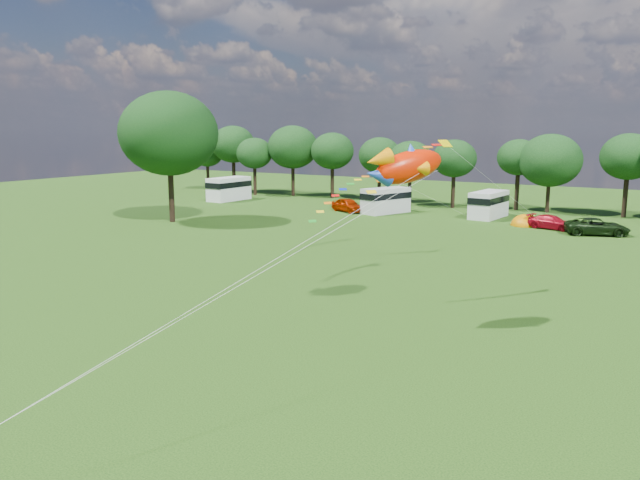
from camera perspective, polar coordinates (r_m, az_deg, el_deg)
The scene contains 13 objects.
ground_plane at distance 26.54m, azimuth -9.16°, elevation -11.20°, with size 180.00×180.00×0.00m, color black.
tree_line at distance 74.56m, azimuth 22.96°, elevation 6.93°, with size 102.98×10.98×10.27m.
big_tree at distance 65.67m, azimuth -13.66°, elevation 9.43°, with size 10.00×10.00×13.28m.
car_a at distance 72.16m, azimuth 2.58°, elevation 3.21°, with size 1.87×4.75×1.58m, color #9B2100.
car_c at distance 63.85m, azimuth 20.43°, elevation 1.53°, with size 1.86×4.42×1.32m, color #A40A19.
car_d at distance 61.90m, azimuth 24.00°, elevation 1.13°, with size 2.56×5.65×1.54m, color black.
campervan_a at distance 84.37m, azimuth -8.33°, elevation 4.72°, with size 2.96×6.38×3.07m.
campervan_b at distance 71.42m, azimuth 6.04°, elevation 3.69°, with size 4.35×6.32×2.85m.
campervan_c at distance 69.73m, azimuth 15.17°, elevation 3.23°, with size 2.96×6.02×2.86m.
tent_orange at distance 65.46m, azimuth 18.23°, elevation 1.29°, with size 2.84×3.11×2.22m.
fish_kite at distance 30.13m, azimuth 7.62°, elevation 6.67°, with size 3.46×4.15×2.31m.
streamer_kite_b at distance 47.86m, azimuth 2.97°, elevation 4.80°, with size 4.34×4.74×3.82m.
streamer_kite_c at distance 35.59m, azimuth 8.78°, elevation 7.47°, with size 3.18×5.06×2.83m.
Camera 1 is at (16.17, -18.70, 9.66)m, focal length 35.00 mm.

